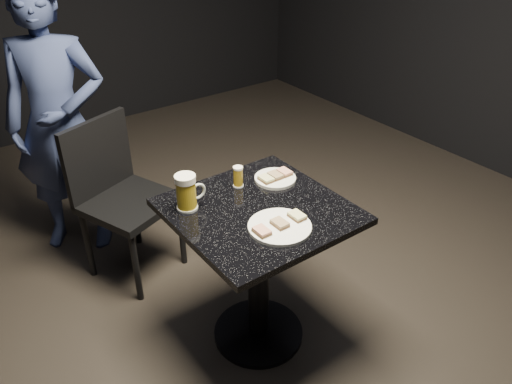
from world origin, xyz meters
TOP-DOWN VIEW (x-y plane):
  - floor at (0.00, 0.00)m, footprint 6.00×6.00m
  - plate_large at (-0.02, -0.17)m, footprint 0.25×0.25m
  - plate_small at (0.20, 0.15)m, footprint 0.19×0.19m
  - patron at (-0.42, 1.30)m, footprint 0.69×0.63m
  - table at (0.00, 0.00)m, footprint 0.70×0.70m
  - beer_mug at (-0.24, 0.18)m, footprint 0.13×0.09m
  - beer_tumbler at (0.03, 0.20)m, footprint 0.05×0.05m
  - chair at (-0.28, 0.89)m, footprint 0.56×0.56m
  - canapes_on_plate_large at (-0.02, -0.17)m, footprint 0.23×0.07m
  - canapes_on_plate_small at (0.20, 0.15)m, footprint 0.16×0.07m

SIDE VIEW (x-z plane):
  - floor at x=0.00m, z-range 0.00..0.00m
  - chair at x=-0.28m, z-range 0.06..0.95m
  - table at x=0.00m, z-range 0.13..0.88m
  - plate_large at x=-0.02m, z-range 0.75..0.76m
  - plate_small at x=0.20m, z-range 0.75..0.76m
  - canapes_on_plate_large at x=-0.02m, z-range 0.76..0.78m
  - canapes_on_plate_small at x=0.20m, z-range 0.76..0.78m
  - patron at x=-0.42m, z-range 0.00..1.57m
  - beer_tumbler at x=0.03m, z-range 0.75..0.85m
  - beer_mug at x=-0.24m, z-range 0.75..0.91m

